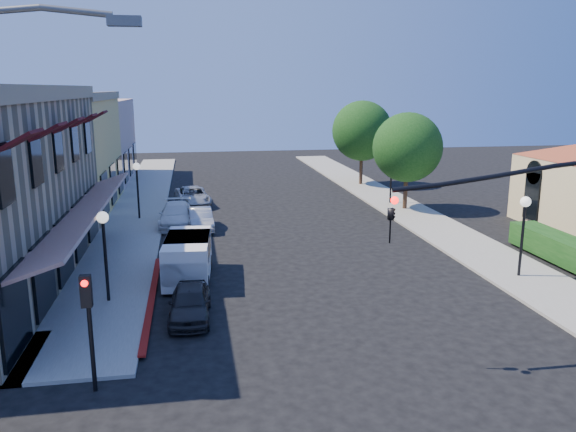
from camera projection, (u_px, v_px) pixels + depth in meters
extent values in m
plane|color=black|center=(397.00, 393.00, 15.05)|extent=(120.00, 120.00, 0.00)
cube|color=gray|center=(142.00, 203.00, 39.51)|extent=(3.50, 50.00, 0.12)
cube|color=gray|center=(379.00, 195.00, 42.44)|extent=(3.50, 50.00, 0.12)
cube|color=maroon|center=(152.00, 300.00, 21.58)|extent=(0.25, 10.00, 0.06)
cube|color=tan|center=(49.00, 93.00, 22.11)|extent=(0.50, 18.20, 0.60)
cube|color=#561416|center=(86.00, 209.00, 23.34)|extent=(1.75, 17.00, 0.67)
cube|color=#460E12|center=(20.00, 140.00, 15.78)|extent=(1.02, 1.50, 0.60)
cube|color=#460E12|center=(49.00, 131.00, 19.04)|extent=(1.02, 1.50, 0.60)
cube|color=#460E12|center=(69.00, 125.00, 22.31)|extent=(1.02, 1.50, 0.60)
cube|color=#460E12|center=(84.00, 120.00, 25.57)|extent=(1.02, 1.50, 0.60)
cube|color=#460E12|center=(96.00, 117.00, 28.84)|extent=(1.02, 1.50, 0.60)
cube|color=black|center=(15.00, 313.00, 16.31)|extent=(0.12, 2.60, 2.60)
cube|color=black|center=(44.00, 275.00, 19.58)|extent=(0.12, 2.60, 2.60)
cube|color=black|center=(64.00, 249.00, 22.85)|extent=(0.12, 2.60, 2.60)
cube|color=black|center=(80.00, 228.00, 26.11)|extent=(0.12, 2.60, 2.60)
cube|color=black|center=(92.00, 213.00, 29.38)|extent=(0.12, 2.60, 2.60)
cube|color=tan|center=(31.00, 154.00, 36.59)|extent=(10.00, 12.00, 7.60)
cube|color=#D0AA9D|center=(69.00, 142.00, 48.19)|extent=(10.00, 12.00, 7.00)
cube|color=black|center=(532.00, 196.00, 32.91)|extent=(0.12, 1.40, 2.80)
cube|color=#123D11|center=(570.00, 267.00, 25.65)|extent=(1.40, 8.00, 1.10)
cylinder|color=#321D14|center=(405.00, 195.00, 37.42)|extent=(0.28, 0.28, 2.10)
sphere|color=#123D11|center=(407.00, 147.00, 36.72)|extent=(4.56, 4.56, 4.56)
cylinder|color=#321D14|center=(361.00, 172.00, 47.01)|extent=(0.28, 0.28, 2.27)
sphere|color=#123D11|center=(362.00, 131.00, 46.25)|extent=(4.94, 4.94, 4.94)
cylinder|color=black|center=(524.00, 174.00, 15.93)|extent=(7.80, 0.14, 0.14)
imported|color=black|center=(392.00, 210.00, 15.48)|extent=(0.20, 0.16, 1.00)
sphere|color=#FF0C0C|center=(395.00, 200.00, 15.24)|extent=(0.22, 0.22, 0.22)
cylinder|color=black|center=(91.00, 339.00, 14.82)|extent=(0.12, 0.12, 3.00)
cube|color=black|center=(86.00, 291.00, 14.37)|extent=(0.28, 0.22, 0.85)
sphere|color=#FF0C0C|center=(84.00, 283.00, 14.20)|extent=(0.18, 0.18, 0.18)
cylinder|color=#595B5E|center=(23.00, 13.00, 9.74)|extent=(3.00, 0.12, 0.12)
cube|color=#595B5E|center=(124.00, 21.00, 10.04)|extent=(0.60, 0.25, 0.18)
cylinder|color=black|center=(106.00, 263.00, 20.96)|extent=(0.12, 0.12, 3.20)
sphere|color=white|center=(102.00, 217.00, 20.57)|extent=(0.44, 0.44, 0.44)
cylinder|color=black|center=(138.00, 195.00, 34.41)|extent=(0.12, 0.12, 3.20)
sphere|color=white|center=(136.00, 166.00, 34.02)|extent=(0.44, 0.44, 0.44)
cylinder|color=black|center=(522.00, 242.00, 23.80)|extent=(0.12, 0.12, 3.20)
sphere|color=white|center=(526.00, 202.00, 23.41)|extent=(0.44, 0.44, 0.44)
cylinder|color=black|center=(391.00, 182.00, 39.17)|extent=(0.12, 0.12, 3.20)
sphere|color=white|center=(392.00, 157.00, 38.78)|extent=(0.44, 0.44, 0.44)
cube|color=white|center=(188.00, 257.00, 23.73)|extent=(2.12, 4.30, 1.71)
cube|color=white|center=(184.00, 273.00, 22.00)|extent=(1.80, 0.70, 0.95)
cube|color=black|center=(185.00, 259.00, 22.22)|extent=(1.62, 0.22, 0.85)
cube|color=black|center=(188.00, 246.00, 23.91)|extent=(2.01, 2.60, 0.85)
cylinder|color=black|center=(165.00, 284.00, 22.43)|extent=(0.28, 0.64, 0.63)
cylinder|color=black|center=(173.00, 263.00, 25.19)|extent=(0.28, 0.64, 0.63)
cylinder|color=black|center=(206.00, 283.00, 22.58)|extent=(0.28, 0.64, 0.63)
cylinder|color=black|center=(209.00, 262.00, 25.34)|extent=(0.28, 0.64, 0.63)
imported|color=black|center=(190.00, 303.00, 19.77)|extent=(1.59, 3.57, 1.19)
imported|color=#A9AAAE|center=(201.00, 219.00, 32.37)|extent=(1.51, 3.76, 1.22)
imported|color=white|center=(176.00, 215.00, 33.08)|extent=(2.03, 4.71, 1.35)
imported|color=#A1A3A6|center=(193.00, 196.00, 39.02)|extent=(2.69, 4.84, 1.28)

